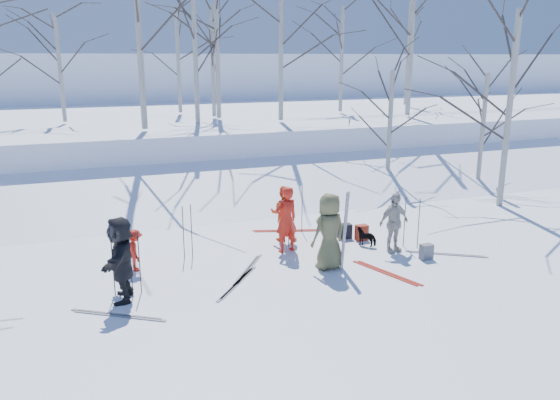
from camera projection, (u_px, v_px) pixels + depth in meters
name	position (u px, v px, depth m)	size (l,w,h in m)	color
ground	(302.00, 269.00, 12.81)	(120.00, 120.00, 0.00)	white
snow_ramp	(226.00, 194.00, 19.12)	(70.00, 9.50, 1.40)	white
snow_plateau	(175.00, 134.00, 27.97)	(70.00, 18.00, 2.20)	white
far_hill	(132.00, 91.00, 46.76)	(90.00, 30.00, 6.00)	white
skier_olive_center	(329.00, 231.00, 12.62)	(0.88, 0.58, 1.81)	brown
skier_red_north	(286.00, 219.00, 13.74)	(0.62, 0.41, 1.70)	red
skier_redor_behind	(284.00, 213.00, 14.61)	(0.73, 0.57, 1.51)	#CC3C0F
skier_red_seated	(135.00, 250.00, 12.59)	(0.64, 0.37, 0.98)	red
skier_cream_east	(394.00, 223.00, 13.77)	(0.90, 0.37, 1.53)	beige
skier_grey_west	(121.00, 259.00, 10.97)	(1.64, 0.52, 1.77)	black
dog	(367.00, 237.00, 14.33)	(0.26, 0.57, 0.48)	black
upright_ski_left	(344.00, 232.00, 12.45)	(0.07, 0.02, 1.90)	silver
upright_ski_right	(345.00, 231.00, 12.53)	(0.07, 0.02, 1.90)	silver
ski_pair_a	(446.00, 254.00, 13.72)	(1.71, 1.18, 0.02)	silver
ski_pair_b	(386.00, 273.00, 12.53)	(0.80, 1.86, 0.02)	#A02416
ski_pair_c	(237.00, 283.00, 11.96)	(1.35, 1.60, 0.02)	silver
ski_pair_d	(118.00, 315.00, 10.48)	(1.70, 1.20, 0.02)	silver
ski_pair_e	(287.00, 231.00, 15.57)	(1.87, 0.76, 0.02)	#A02416
ski_pair_f	(248.00, 269.00, 12.74)	(1.24, 1.68, 0.02)	silver
ski_pole_a	(289.00, 222.00, 14.14)	(0.02, 0.02, 1.34)	black
ski_pole_b	(282.00, 213.00, 14.98)	(0.02, 0.02, 1.34)	black
ski_pole_c	(405.00, 222.00, 14.15)	(0.02, 0.02, 1.34)	black
ski_pole_d	(183.00, 232.00, 13.31)	(0.02, 0.02, 1.34)	black
ski_pole_e	(131.00, 267.00, 11.13)	(0.02, 0.02, 1.34)	black
ski_pole_f	(302.00, 209.00, 15.33)	(0.02, 0.02, 1.34)	black
ski_pole_g	(419.00, 223.00, 14.02)	(0.02, 0.02, 1.34)	black
ski_pole_h	(140.00, 263.00, 11.35)	(0.02, 0.02, 1.34)	black
ski_pole_i	(192.00, 231.00, 13.44)	(0.02, 0.02, 1.34)	black
ski_pole_j	(113.00, 265.00, 11.23)	(0.02, 0.02, 1.34)	black
backpack_red	(362.00, 233.00, 14.76)	(0.32, 0.22, 0.42)	maroon
backpack_grey	(426.00, 252.00, 13.37)	(0.30, 0.20, 0.38)	#595B61
backpack_dark	(345.00, 231.00, 14.92)	(0.34, 0.24, 0.40)	black
birch_plateau_a	(138.00, 17.00, 19.48)	(6.20, 6.20, 8.00)	silver
birch_plateau_b	(281.00, 46.00, 22.58)	(4.86, 4.86, 6.08)	silver
birch_plateau_d	(342.00, 60.00, 26.45)	(4.08, 4.08, 4.97)	silver
birch_plateau_e	(412.00, 31.00, 24.45)	(5.81, 5.81, 7.44)	silver
birch_plateau_f	(195.00, 54.00, 21.83)	(4.43, 4.43, 5.48)	silver
birch_plateau_g	(217.00, 44.00, 23.47)	(5.01, 5.01, 6.30)	silver
birch_plateau_h	(178.00, 60.00, 25.92)	(4.03, 4.03, 4.91)	silver
birch_plateau_i	(213.00, 62.00, 24.26)	(3.94, 3.94, 4.77)	silver
birch_plateau_k	(60.00, 68.00, 22.21)	(3.63, 3.63, 4.33)	silver
birch_plateau_l	(409.00, 47.00, 30.02)	(5.00, 5.00, 6.28)	silver
birch_edge_b	(509.00, 111.00, 17.46)	(4.98, 4.98, 6.26)	silver
birch_edge_c	(482.00, 132.00, 20.22)	(3.59, 3.59, 4.27)	silver
birch_edge_e	(390.00, 130.00, 20.22)	(3.66, 3.66, 4.36)	silver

